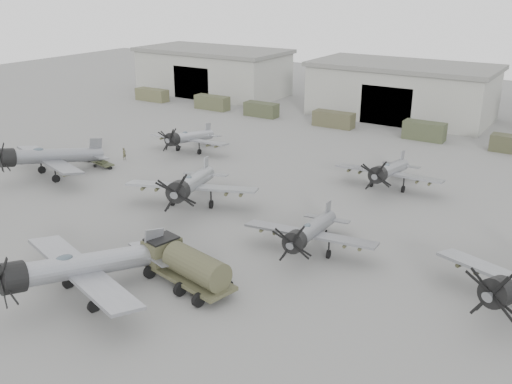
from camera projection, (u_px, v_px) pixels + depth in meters
ground at (133, 268)px, 44.93m from camera, size 220.00×220.00×0.00m
hangar_left at (213, 71)px, 111.41m from camera, size 29.00×14.80×8.70m
hangar_center at (401, 90)px, 92.29m from camera, size 29.00×14.80×8.70m
support_truck_0 at (152, 95)px, 105.78m from camera, size 6.52×2.20×2.20m
support_truck_1 at (212, 103)px, 98.77m from camera, size 6.28×2.20×2.37m
support_truck_2 at (261, 110)px, 93.72m from camera, size 5.72×2.20×2.29m
support_truck_3 at (334, 119)px, 87.13m from camera, size 6.35×2.20×2.34m
support_truck_4 at (424, 131)px, 80.05m from camera, size 5.80×2.20×2.57m
aircraft_near_1 at (75, 268)px, 39.58m from camera, size 14.01×12.61×5.60m
aircraft_mid_0 at (45, 157)px, 64.33m from camera, size 13.76×12.38×5.50m
aircraft_mid_1 at (191, 184)px, 56.02m from camera, size 13.01×11.76×5.28m
aircraft_mid_2 at (309, 232)px, 46.39m from camera, size 11.26×10.13×4.47m
aircraft_far_0 at (188, 138)px, 73.84m from camera, size 11.17×10.05×4.45m
aircraft_far_1 at (388, 171)px, 60.78m from camera, size 11.63×10.46×4.65m
fuel_tanker at (186, 264)px, 41.78m from camera, size 8.40×4.28×3.09m
tug_trailer at (93, 159)px, 70.37m from camera, size 6.00×2.31×1.19m
ground_crew at (124, 154)px, 71.44m from camera, size 0.37×0.56×1.52m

